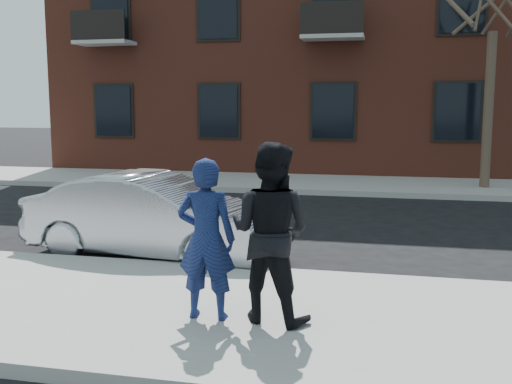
# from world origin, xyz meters

# --- Properties ---
(ground) EXTENTS (100.00, 100.00, 0.00)m
(ground) POSITION_xyz_m (0.00, 0.00, 0.00)
(ground) COLOR black
(ground) RESTS_ON ground
(near_sidewalk) EXTENTS (50.00, 3.50, 0.15)m
(near_sidewalk) POSITION_xyz_m (0.00, -0.25, 0.07)
(near_sidewalk) COLOR gray
(near_sidewalk) RESTS_ON ground
(near_curb) EXTENTS (50.00, 0.10, 0.15)m
(near_curb) POSITION_xyz_m (0.00, 1.55, 0.07)
(near_curb) COLOR #999691
(near_curb) RESTS_ON ground
(far_sidewalk) EXTENTS (50.00, 3.50, 0.15)m
(far_sidewalk) POSITION_xyz_m (0.00, 11.25, 0.07)
(far_sidewalk) COLOR gray
(far_sidewalk) RESTS_ON ground
(far_curb) EXTENTS (50.00, 0.10, 0.15)m
(far_curb) POSITION_xyz_m (0.00, 9.45, 0.07)
(far_curb) COLOR #999691
(far_curb) RESTS_ON ground
(apartment_building) EXTENTS (24.30, 10.30, 12.30)m
(apartment_building) POSITION_xyz_m (2.00, 18.00, 6.16)
(apartment_building) COLOR brown
(apartment_building) RESTS_ON ground
(silver_sedan) EXTENTS (4.19, 1.83, 1.34)m
(silver_sedan) POSITION_xyz_m (-1.68, 2.30, 0.67)
(silver_sedan) COLOR #999BA3
(silver_sedan) RESTS_ON ground
(man_hoodie) EXTENTS (0.64, 0.50, 1.72)m
(man_hoodie) POSITION_xyz_m (0.07, -0.50, 1.01)
(man_hoodie) COLOR navy
(man_hoodie) RESTS_ON near_sidewalk
(man_peacoat) EXTENTS (1.06, 0.91, 1.89)m
(man_peacoat) POSITION_xyz_m (0.74, -0.41, 1.09)
(man_peacoat) COLOR black
(man_peacoat) RESTS_ON near_sidewalk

